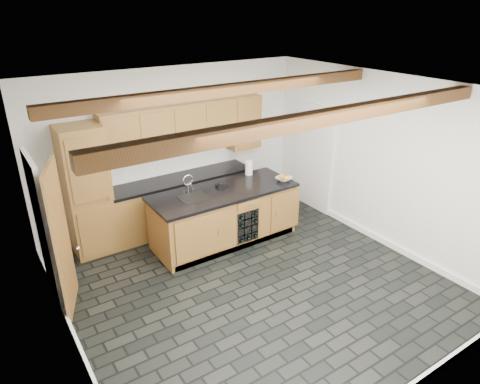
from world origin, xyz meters
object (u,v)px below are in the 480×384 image
object	(u,v)px
island	(225,216)
fruit_bowl	(284,179)
paper_towel	(249,168)
kitchen_scale	(222,185)

from	to	relation	value
island	fruit_bowl	distance (m)	1.20
paper_towel	fruit_bowl	bearing A→B (deg)	-59.98
island	paper_towel	size ratio (longest dim) A/B	9.88
island	fruit_bowl	bearing A→B (deg)	-11.07
fruit_bowl	paper_towel	xyz separation A→B (m)	(-0.33, 0.58, 0.09)
island	kitchen_scale	xyz separation A→B (m)	(0.06, 0.17, 0.49)
kitchen_scale	paper_towel	xyz separation A→B (m)	(0.68, 0.19, 0.10)
kitchen_scale	fruit_bowl	xyz separation A→B (m)	(1.02, -0.38, 0.00)
kitchen_scale	fruit_bowl	bearing A→B (deg)	-22.03
island	paper_towel	xyz separation A→B (m)	(0.74, 0.37, 0.59)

